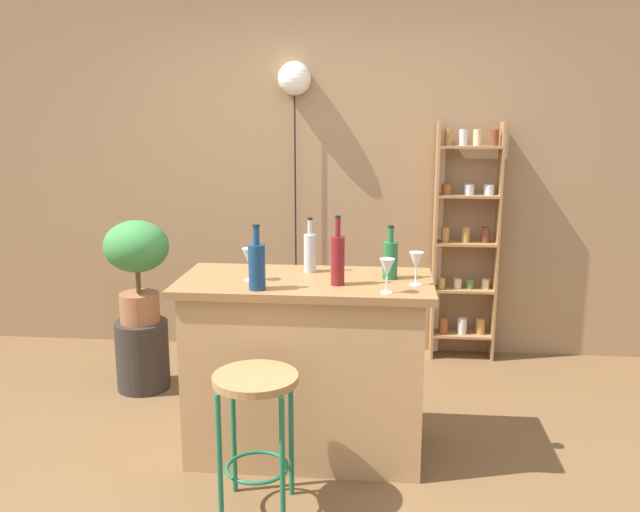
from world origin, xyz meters
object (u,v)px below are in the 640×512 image
Objects in this scene: bottle_wine_red at (338,259)px; wine_glass_right at (416,262)px; plant_stool at (143,355)px; pendant_globe_light at (294,82)px; potted_plant at (137,258)px; bottle_spirits_clear at (257,265)px; spice_shelf at (466,242)px; wine_glass_center at (387,269)px; wine_glass_left at (249,258)px; bottle_olive_oil at (310,252)px; bottle_vinegar at (390,259)px; bar_stool at (256,408)px.

bottle_wine_red is 0.38m from wine_glass_right.
pendant_globe_light is at bearing 42.69° from plant_stool.
potted_plant is 1.56m from bottle_wine_red.
bottle_spirits_clear is 0.77m from wine_glass_right.
wine_glass_center is at bearing -108.11° from spice_shelf.
spice_shelf reaches higher than bottle_wine_red.
bottle_spirits_clear is at bearing -67.17° from wine_glass_left.
bottle_olive_oil is 1.06× the size of bottle_vinegar.
bottle_olive_oil is 1.77× the size of wine_glass_center.
spice_shelf is at bearing 55.50° from bottle_spirits_clear.
potted_plant is 1.72m from bottle_vinegar.
spice_shelf is 1.66m from bottle_olive_oil.
bottle_spirits_clear reaches higher than bottle_olive_oil.
spice_shelf reaches higher than wine_glass_center.
wine_glass_right is (0.14, 0.16, 0.00)m from wine_glass_center.
potted_plant is 1.34m from bottle_spirits_clear.
bottle_vinegar is 0.13× the size of pendant_globe_light.
potted_plant is at bearing 155.43° from wine_glass_right.
potted_plant is at bearing 127.84° from bar_stool.
potted_plant is at bearing 0.00° from plant_stool.
wine_glass_left is (-0.70, -0.11, 0.01)m from bottle_vinegar.
plant_stool is 2.00m from wine_glass_center.
wine_glass_right is (0.76, 0.15, -0.00)m from bottle_spirits_clear.
bottle_olive_oil reaches higher than wine_glass_left.
wine_glass_left reaches higher than plant_stool.
pendant_globe_light is (-0.10, 2.11, 1.48)m from bar_stool.
wine_glass_center is 0.21m from wine_glass_right.
bottle_spirits_clear is 0.61m from wine_glass_center.
bottle_spirits_clear is at bearing -88.41° from pendant_globe_light.
plant_stool is 2.74× the size of wine_glass_right.
bottle_vinegar is at bearing 86.66° from wine_glass_center.
bottle_olive_oil is (0.21, 0.38, -0.01)m from bottle_spirits_clear.
potted_plant is (-1.00, 1.28, 0.37)m from bar_stool.
bar_stool is 2.58m from pendant_globe_light.
potted_plant is 1.18m from wine_glass_left.
pendant_globe_light is at bearing 110.59° from wine_glass_center.
pendant_globe_light reaches higher than bottle_spirits_clear.
bottle_wine_red reaches higher than wine_glass_left.
bottle_vinegar is 1.67× the size of wine_glass_right.
plant_stool is 1.55× the size of bottle_olive_oil.
wine_glass_left is at bearing 179.10° from wine_glass_right.
bottle_wine_red is 0.16× the size of pendant_globe_light.
wine_glass_center is at bearing -0.60° from bottle_spirits_clear.
potted_plant is 4.01× the size of wine_glass_center.
bottle_wine_red is at bearing 55.63° from bar_stool.
bar_stool is at bearing -76.77° from wine_glass_left.
bottle_olive_oil is 0.35m from wine_glass_left.
spice_shelf reaches higher than wine_glass_left.
plant_stool is 1.89m from bottle_vinegar.
wine_glass_right is (-0.42, -1.56, 0.20)m from spice_shelf.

